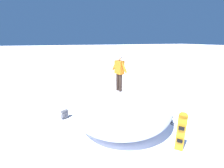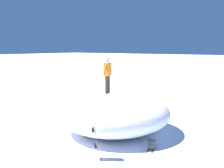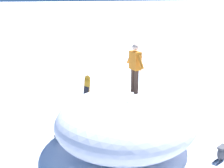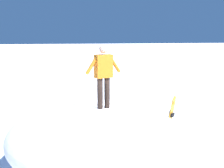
# 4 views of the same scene
# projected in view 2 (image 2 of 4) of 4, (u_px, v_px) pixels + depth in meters

# --- Properties ---
(ground) EXTENTS (240.00, 240.00, 0.00)m
(ground) POSITION_uv_depth(u_px,v_px,m) (123.00, 135.00, 10.68)
(ground) COLOR white
(snow_mound) EXTENTS (6.68, 6.69, 1.78)m
(snow_mound) POSITION_uv_depth(u_px,v_px,m) (115.00, 113.00, 10.93)
(snow_mound) COLOR white
(snow_mound) RESTS_ON ground
(snowboarder_standing) EXTENTS (0.96, 0.35, 1.59)m
(snowboarder_standing) POSITION_uv_depth(u_px,v_px,m) (108.00, 73.00, 10.70)
(snowboarder_standing) COLOR black
(snowboarder_standing) RESTS_ON snow_mound
(snowboard_primary_upright) EXTENTS (0.41, 0.41, 1.69)m
(snowboard_primary_upright) POSITION_uv_depth(u_px,v_px,m) (95.00, 135.00, 8.22)
(snowboard_primary_upright) COLOR orange
(snowboard_primary_upright) RESTS_ON ground
(backpack_near) EXTENTS (0.69, 0.42, 0.33)m
(backpack_near) POSITION_uv_depth(u_px,v_px,m) (151.00, 144.00, 9.21)
(backpack_near) COLOR #4C4C51
(backpack_near) RESTS_ON ground
(backpack_far) EXTENTS (0.48, 0.63, 0.46)m
(backpack_far) POSITION_uv_depth(u_px,v_px,m) (91.00, 111.00, 13.73)
(backpack_far) COLOR #4C4C51
(backpack_far) RESTS_ON ground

